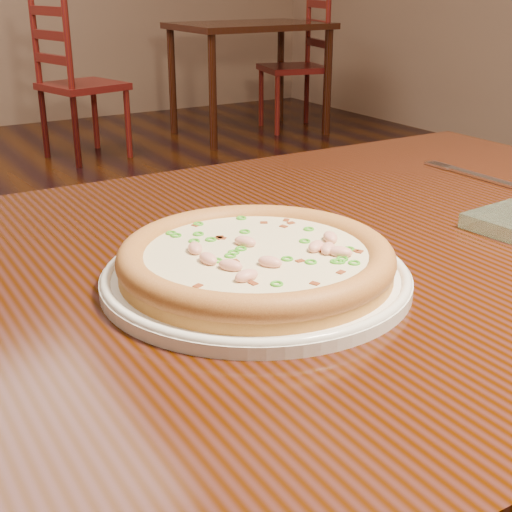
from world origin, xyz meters
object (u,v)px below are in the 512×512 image
plate (256,276)px  chair_c (75,86)px  hero_table (321,325)px  bg_table_right (250,37)px  chair_d (300,67)px  pizza (256,259)px

plate → chair_c: (0.96, 3.65, -0.32)m
hero_table → plate: size_ratio=3.91×
bg_table_right → chair_d: (0.40, -0.03, -0.22)m
hero_table → bg_table_right: size_ratio=1.20×
chair_c → bg_table_right: bearing=5.2°
plate → pizza: 0.02m
plate → bg_table_right: bearing=59.3°
plate → pizza: bearing=-61.6°
chair_c → pizza: bearing=-104.8°
plate → chair_d: size_ratio=0.32×
plate → pizza: (0.00, -0.00, 0.02)m
chair_c → chair_d: bearing=3.0°
hero_table → chair_c: size_ratio=1.26×
pizza → chair_d: size_ratio=0.29×
pizza → chair_c: (0.96, 3.65, -0.34)m
plate → bg_table_right: 4.38m
chair_d → pizza: bearing=-125.2°
pizza → chair_d: (2.64, 3.74, -0.34)m
pizza → chair_c: size_ratio=0.29×
bg_table_right → chair_c: size_ratio=1.05×
hero_table → chair_d: size_ratio=1.26×
chair_c → chair_d: 1.68m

